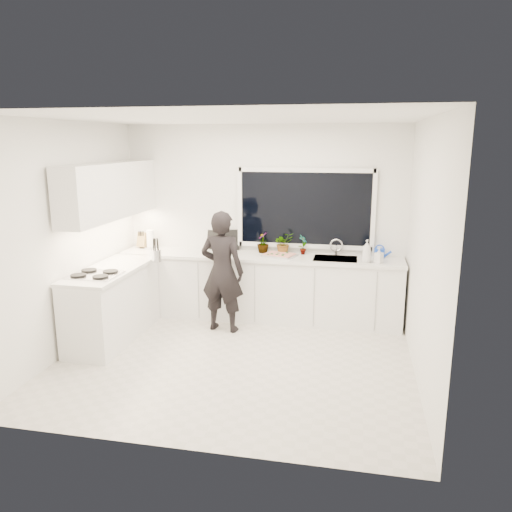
# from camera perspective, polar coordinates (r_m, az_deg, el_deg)

# --- Properties ---
(floor) EXTENTS (4.00, 3.50, 0.02)m
(floor) POSITION_cam_1_polar(r_m,az_deg,el_deg) (5.89, -2.45, -11.87)
(floor) COLOR beige
(floor) RESTS_ON ground
(wall_back) EXTENTS (4.00, 0.02, 2.70)m
(wall_back) POSITION_cam_1_polar(r_m,az_deg,el_deg) (7.15, 0.84, 4.02)
(wall_back) COLOR white
(wall_back) RESTS_ON ground
(wall_left) EXTENTS (0.02, 3.50, 2.70)m
(wall_left) POSITION_cam_1_polar(r_m,az_deg,el_deg) (6.25, -20.78, 1.87)
(wall_left) COLOR white
(wall_left) RESTS_ON ground
(wall_right) EXTENTS (0.02, 3.50, 2.70)m
(wall_right) POSITION_cam_1_polar(r_m,az_deg,el_deg) (5.35, 18.81, 0.27)
(wall_right) COLOR white
(wall_right) RESTS_ON ground
(ceiling) EXTENTS (4.00, 3.50, 0.02)m
(ceiling) POSITION_cam_1_polar(r_m,az_deg,el_deg) (5.35, -2.74, 15.62)
(ceiling) COLOR white
(ceiling) RESTS_ON wall_back
(window) EXTENTS (1.80, 0.02, 1.00)m
(window) POSITION_cam_1_polar(r_m,az_deg,el_deg) (7.00, 5.64, 5.42)
(window) COLOR black
(window) RESTS_ON wall_back
(base_cabinets_back) EXTENTS (3.92, 0.58, 0.88)m
(base_cabinets_back) POSITION_cam_1_polar(r_m,az_deg,el_deg) (7.05, 0.35, -3.69)
(base_cabinets_back) COLOR white
(base_cabinets_back) RESTS_ON floor
(base_cabinets_left) EXTENTS (0.58, 1.60, 0.88)m
(base_cabinets_left) POSITION_cam_1_polar(r_m,az_deg,el_deg) (6.60, -16.03, -5.40)
(base_cabinets_left) COLOR white
(base_cabinets_left) RESTS_ON floor
(countertop_back) EXTENTS (3.94, 0.62, 0.04)m
(countertop_back) POSITION_cam_1_polar(r_m,az_deg,el_deg) (6.93, 0.33, -0.06)
(countertop_back) COLOR silver
(countertop_back) RESTS_ON base_cabinets_back
(countertop_left) EXTENTS (0.62, 1.60, 0.04)m
(countertop_left) POSITION_cam_1_polar(r_m,az_deg,el_deg) (6.47, -16.28, -1.53)
(countertop_left) COLOR silver
(countertop_left) RESTS_ON base_cabinets_left
(upper_cabinets) EXTENTS (0.34, 2.10, 0.70)m
(upper_cabinets) POSITION_cam_1_polar(r_m,az_deg,el_deg) (6.67, -16.33, 7.19)
(upper_cabinets) COLOR white
(upper_cabinets) RESTS_ON wall_left
(sink) EXTENTS (0.58, 0.42, 0.14)m
(sink) POSITION_cam_1_polar(r_m,az_deg,el_deg) (6.82, 9.03, -0.68)
(sink) COLOR silver
(sink) RESTS_ON countertop_back
(faucet) EXTENTS (0.03, 0.03, 0.22)m
(faucet) POSITION_cam_1_polar(r_m,az_deg,el_deg) (6.98, 9.16, 0.97)
(faucet) COLOR silver
(faucet) RESTS_ON countertop_back
(stovetop) EXTENTS (0.56, 0.48, 0.03)m
(stovetop) POSITION_cam_1_polar(r_m,az_deg,el_deg) (6.18, -17.95, -1.99)
(stovetop) COLOR black
(stovetop) RESTS_ON countertop_left
(person) EXTENTS (0.63, 0.45, 1.60)m
(person) POSITION_cam_1_polar(r_m,az_deg,el_deg) (6.53, -3.89, -1.79)
(person) COLOR black
(person) RESTS_ON floor
(pizza_tray) EXTENTS (0.50, 0.43, 0.03)m
(pizza_tray) POSITION_cam_1_polar(r_m,az_deg,el_deg) (6.85, 2.71, 0.08)
(pizza_tray) COLOR silver
(pizza_tray) RESTS_ON countertop_back
(pizza) EXTENTS (0.46, 0.38, 0.01)m
(pizza) POSITION_cam_1_polar(r_m,az_deg,el_deg) (6.85, 2.71, 0.22)
(pizza) COLOR red
(pizza) RESTS_ON pizza_tray
(watering_can) EXTENTS (0.15, 0.15, 0.13)m
(watering_can) POSITION_cam_1_polar(r_m,az_deg,el_deg) (6.96, 13.93, 0.33)
(watering_can) COLOR blue
(watering_can) RESTS_ON countertop_back
(paper_towel_roll) EXTENTS (0.12, 0.12, 0.26)m
(paper_towel_roll) POSITION_cam_1_polar(r_m,az_deg,el_deg) (7.48, -11.96, 1.81)
(paper_towel_roll) COLOR white
(paper_towel_roll) RESTS_ON countertop_back
(knife_block) EXTENTS (0.14, 0.12, 0.22)m
(knife_block) POSITION_cam_1_polar(r_m,az_deg,el_deg) (7.58, -12.83, 1.76)
(knife_block) COLOR olive
(knife_block) RESTS_ON countertop_back
(utensil_crock) EXTENTS (0.16, 0.16, 0.16)m
(utensil_crock) POSITION_cam_1_polar(r_m,az_deg,el_deg) (6.66, -11.32, 0.04)
(utensil_crock) COLOR silver
(utensil_crock) RESTS_ON countertop_left
(picture_frame_large) EXTENTS (0.21, 0.10, 0.28)m
(picture_frame_large) POSITION_cam_1_polar(r_m,az_deg,el_deg) (7.30, -4.89, 1.85)
(picture_frame_large) COLOR black
(picture_frame_large) RESTS_ON countertop_back
(picture_frame_small) EXTENTS (0.25, 0.07, 0.30)m
(picture_frame_small) POSITION_cam_1_polar(r_m,az_deg,el_deg) (7.23, -2.90, 1.85)
(picture_frame_small) COLOR black
(picture_frame_small) RESTS_ON countertop_back
(herb_plants) EXTENTS (0.73, 0.34, 0.30)m
(herb_plants) POSITION_cam_1_polar(r_m,az_deg,el_deg) (7.01, 2.84, 1.48)
(herb_plants) COLOR #26662D
(herb_plants) RESTS_ON countertop_back
(soap_bottles) EXTENTS (0.29, 0.15, 0.30)m
(soap_bottles) POSITION_cam_1_polar(r_m,az_deg,el_deg) (6.63, 12.93, 0.40)
(soap_bottles) COLOR #D8BF66
(soap_bottles) RESTS_ON countertop_back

